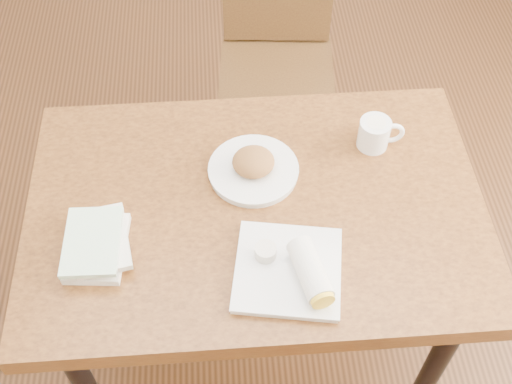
{
  "coord_description": "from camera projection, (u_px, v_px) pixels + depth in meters",
  "views": [
    {
      "loc": [
        -0.07,
        -1.0,
        2.08
      ],
      "look_at": [
        0.0,
        0.0,
        0.8
      ],
      "focal_mm": 45.0,
      "sensor_mm": 36.0,
      "label": 1
    }
  ],
  "objects": [
    {
      "name": "ground",
      "position": [
        256.0,
        332.0,
        2.26
      ],
      "size": [
        4.0,
        5.0,
        0.01
      ],
      "primitive_type": "cube",
      "color": "#472814",
      "rests_on": "ground"
    },
    {
      "name": "table",
      "position": [
        256.0,
        223.0,
        1.73
      ],
      "size": [
        1.19,
        0.79,
        0.75
      ],
      "color": "brown",
      "rests_on": "ground"
    },
    {
      "name": "chair_far",
      "position": [
        277.0,
        46.0,
        2.37
      ],
      "size": [
        0.45,
        0.45,
        0.95
      ],
      "color": "#463014",
      "rests_on": "ground"
    },
    {
      "name": "plate_scone",
      "position": [
        253.0,
        167.0,
        1.71
      ],
      "size": [
        0.24,
        0.24,
        0.08
      ],
      "color": "white",
      "rests_on": "table"
    },
    {
      "name": "coffee_mug",
      "position": [
        376.0,
        133.0,
        1.76
      ],
      "size": [
        0.13,
        0.09,
        0.09
      ],
      "color": "white",
      "rests_on": "table"
    },
    {
      "name": "plate_burrito",
      "position": [
        294.0,
        270.0,
        1.51
      ],
      "size": [
        0.29,
        0.29,
        0.08
      ],
      "color": "white",
      "rests_on": "table"
    },
    {
      "name": "book_stack",
      "position": [
        97.0,
        244.0,
        1.56
      ],
      "size": [
        0.17,
        0.22,
        0.05
      ],
      "color": "white",
      "rests_on": "table"
    }
  ]
}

